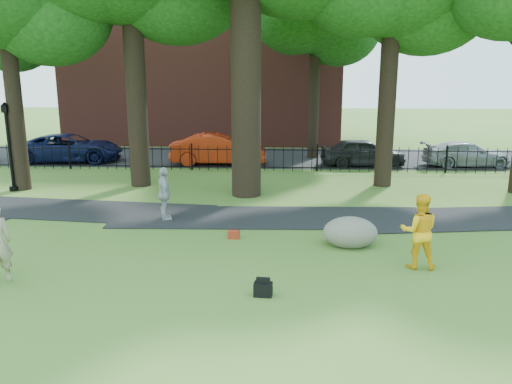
# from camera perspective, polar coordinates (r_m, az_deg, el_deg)

# --- Properties ---
(ground) EXTENTS (120.00, 120.00, 0.00)m
(ground) POSITION_cam_1_polar(r_m,az_deg,el_deg) (12.36, -3.50, -7.91)
(ground) COLOR #456B25
(ground) RESTS_ON ground
(footpath) EXTENTS (36.07, 3.85, 0.03)m
(footpath) POSITION_cam_1_polar(r_m,az_deg,el_deg) (15.99, 1.66, -2.97)
(footpath) COLOR black
(footpath) RESTS_ON ground
(street) EXTENTS (80.00, 7.00, 0.02)m
(street) POSITION_cam_1_polar(r_m,az_deg,el_deg) (27.85, 0.26, 3.97)
(street) COLOR black
(street) RESTS_ON ground
(iron_fence) EXTENTS (44.00, 0.04, 1.20)m
(iron_fence) POSITION_cam_1_polar(r_m,az_deg,el_deg) (23.81, -0.23, 3.86)
(iron_fence) COLOR black
(iron_fence) RESTS_ON ground
(brick_building) EXTENTS (18.00, 8.00, 12.00)m
(brick_building) POSITION_cam_1_polar(r_m,az_deg,el_deg) (35.90, -5.70, 15.57)
(brick_building) COLOR maroon
(brick_building) RESTS_ON ground
(man) EXTENTS (0.93, 0.76, 1.79)m
(man) POSITION_cam_1_polar(r_m,az_deg,el_deg) (12.29, 18.13, -4.27)
(man) COLOR yellow
(man) RESTS_ON ground
(pedestrian) EXTENTS (0.71, 1.07, 1.69)m
(pedestrian) POSITION_cam_1_polar(r_m,az_deg,el_deg) (15.78, -10.45, -0.24)
(pedestrian) COLOR #A9A9AE
(pedestrian) RESTS_ON ground
(boulder) EXTENTS (1.76, 1.57, 0.84)m
(boulder) POSITION_cam_1_polar(r_m,az_deg,el_deg) (13.54, 10.72, -4.33)
(boulder) COLOR gray
(boulder) RESTS_ON ground
(lamppost) EXTENTS (0.34, 0.34, 3.48)m
(lamppost) POSITION_cam_1_polar(r_m,az_deg,el_deg) (21.65, -26.36, 4.53)
(lamppost) COLOR black
(lamppost) RESTS_ON ground
(backpack) EXTENTS (0.40, 0.27, 0.28)m
(backpack) POSITION_cam_1_polar(r_m,az_deg,el_deg) (10.47, 0.82, -11.06)
(backpack) COLOR black
(backpack) RESTS_ON ground
(red_bag) EXTENTS (0.33, 0.22, 0.22)m
(red_bag) POSITION_cam_1_polar(r_m,az_deg,el_deg) (13.98, -2.56, -4.89)
(red_bag) COLOR maroon
(red_bag) RESTS_ON ground
(red_sedan) EXTENTS (4.91, 1.98, 1.58)m
(red_sedan) POSITION_cam_1_polar(r_m,az_deg,el_deg) (25.51, -4.33, 4.89)
(red_sedan) COLOR red
(red_sedan) RESTS_ON ground
(navy_van) EXTENTS (5.60, 3.10, 1.48)m
(navy_van) POSITION_cam_1_polar(r_m,az_deg,el_deg) (28.05, -20.49, 4.74)
(navy_van) COLOR #0C123C
(navy_van) RESTS_ON ground
(grey_car) EXTENTS (4.20, 1.78, 1.42)m
(grey_car) POSITION_cam_1_polar(r_m,az_deg,el_deg) (25.55, 12.13, 4.45)
(grey_car) COLOR black
(grey_car) RESTS_ON ground
(silver_car) EXTENTS (4.37, 2.03, 1.23)m
(silver_car) POSITION_cam_1_polar(r_m,az_deg,el_deg) (27.05, 22.90, 3.98)
(silver_car) COLOR gray
(silver_car) RESTS_ON ground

